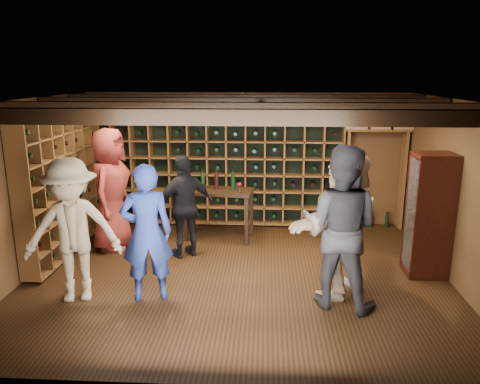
# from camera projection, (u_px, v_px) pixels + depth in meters

# --- Properties ---
(ground) EXTENTS (6.00, 6.00, 0.00)m
(ground) POSITION_uv_depth(u_px,v_px,m) (237.00, 275.00, 6.80)
(ground) COLOR black
(ground) RESTS_ON ground
(room_shell) EXTENTS (6.00, 6.00, 6.00)m
(room_shell) POSITION_uv_depth(u_px,v_px,m) (237.00, 106.00, 6.25)
(room_shell) COLOR #4E321B
(room_shell) RESTS_ON ground
(wine_rack_back) EXTENTS (4.65, 0.30, 2.20)m
(wine_rack_back) POSITION_uv_depth(u_px,v_px,m) (217.00, 166.00, 8.80)
(wine_rack_back) COLOR brown
(wine_rack_back) RESTS_ON ground
(wine_rack_left) EXTENTS (0.30, 2.65, 2.20)m
(wine_rack_left) POSITION_uv_depth(u_px,v_px,m) (64.00, 182.00, 7.47)
(wine_rack_left) COLOR brown
(wine_rack_left) RESTS_ON ground
(crate_shelf) EXTENTS (1.20, 0.32, 2.07)m
(crate_shelf) POSITION_uv_depth(u_px,v_px,m) (377.00, 145.00, 8.52)
(crate_shelf) COLOR brown
(crate_shelf) RESTS_ON ground
(display_cabinet) EXTENTS (0.55, 0.50, 1.75)m
(display_cabinet) POSITION_uv_depth(u_px,v_px,m) (429.00, 218.00, 6.63)
(display_cabinet) COLOR black
(display_cabinet) RESTS_ON ground
(man_blue_shirt) EXTENTS (0.74, 0.58, 1.78)m
(man_blue_shirt) POSITION_uv_depth(u_px,v_px,m) (147.00, 233.00, 5.89)
(man_blue_shirt) COLOR navy
(man_blue_shirt) RESTS_ON ground
(man_grey_suit) EXTENTS (1.20, 1.07, 2.04)m
(man_grey_suit) POSITION_uv_depth(u_px,v_px,m) (340.00, 227.00, 5.70)
(man_grey_suit) COLOR black
(man_grey_suit) RESTS_ON ground
(guest_red_floral) EXTENTS (0.70, 1.02, 2.01)m
(guest_red_floral) POSITION_uv_depth(u_px,v_px,m) (111.00, 190.00, 7.61)
(guest_red_floral) COLOR maroon
(guest_red_floral) RESTS_ON ground
(guest_woman_black) EXTENTS (1.02, 0.87, 1.64)m
(guest_woman_black) POSITION_uv_depth(u_px,v_px,m) (185.00, 207.00, 7.32)
(guest_woman_black) COLOR black
(guest_woman_black) RESTS_ON ground
(guest_khaki) EXTENTS (1.32, 0.94, 1.85)m
(guest_khaki) POSITION_uv_depth(u_px,v_px,m) (72.00, 231.00, 5.86)
(guest_khaki) COLOR gray
(guest_khaki) RESTS_ON ground
(guest_beige) EXTENTS (1.60, 1.76, 1.95)m
(guest_beige) POSITION_uv_depth(u_px,v_px,m) (345.00, 222.00, 6.03)
(guest_beige) COLOR tan
(guest_beige) RESTS_ON ground
(tasting_table) EXTENTS (1.24, 0.73, 1.16)m
(tasting_table) POSITION_uv_depth(u_px,v_px,m) (219.00, 196.00, 8.11)
(tasting_table) COLOR black
(tasting_table) RESTS_ON ground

